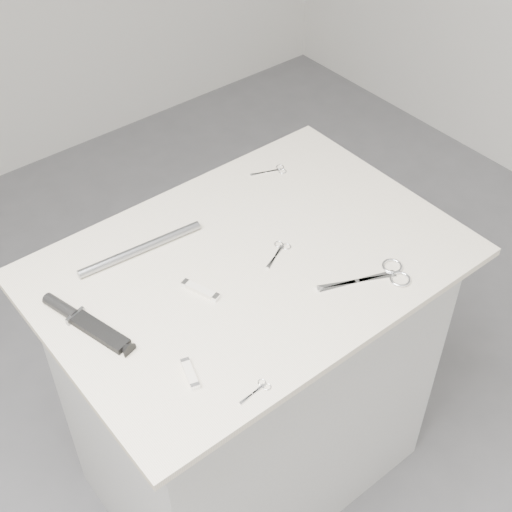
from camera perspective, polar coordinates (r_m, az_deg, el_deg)
ground at (r=2.43m, az=-0.32°, el=-16.39°), size 4.00×4.00×0.01m
plinth at (r=2.05m, az=-0.37°, el=-9.93°), size 0.90×0.60×0.90m
display_board at (r=1.71m, az=-0.44°, el=-0.60°), size 1.00×0.70×0.02m
large_shears at (r=1.68m, az=10.07°, el=-1.56°), size 0.22×0.14×0.01m
embroidery_scissors_a at (r=1.72m, az=1.85°, el=0.42°), size 0.10×0.06×0.00m
embroidery_scissors_b at (r=1.97m, az=1.43°, el=6.84°), size 0.10×0.06×0.00m
tiny_scissors at (r=1.45m, az=0.14°, el=-10.66°), size 0.08×0.03×0.00m
sheathed_knife at (r=1.60m, az=-13.75°, el=-4.99°), size 0.10×0.24×0.03m
pocket_knife_a at (r=1.63m, az=-4.47°, el=-2.73°), size 0.05×0.10×0.01m
pocket_knife_b at (r=1.47m, az=-5.30°, el=-9.36°), size 0.04×0.08×0.01m
metal_rail at (r=1.74m, az=-9.21°, el=0.57°), size 0.32×0.05×0.02m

